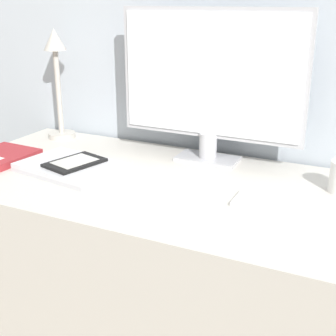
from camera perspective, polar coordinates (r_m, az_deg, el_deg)
wall_back at (r=1.59m, az=8.52°, el=18.81°), size 3.60×0.05×2.40m
desk at (r=1.51m, az=2.45°, el=-15.03°), size 1.56×0.66×0.72m
monitor at (r=1.49m, az=5.17°, el=10.40°), size 0.61×0.11×0.48m
keyboard at (r=1.23m, az=14.30°, el=-4.54°), size 0.27×0.10×0.01m
laptop at (r=1.48m, az=-11.83°, el=0.12°), size 0.33×0.25×0.03m
ereader at (r=1.46m, az=-11.29°, el=0.67°), size 0.16×0.19×0.01m
desk_lamp at (r=1.80m, az=-13.39°, el=11.30°), size 0.10×0.10×0.40m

